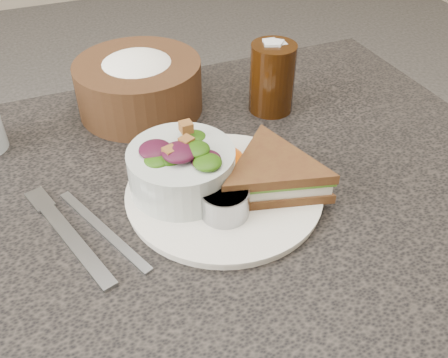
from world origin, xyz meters
The scene contains 10 objects.
dining_table centered at (0.00, 0.00, 0.38)m, with size 1.00×0.70×0.75m, color black.
dinner_plate centered at (0.05, -0.02, 0.76)m, with size 0.26×0.26×0.01m, color silver.
sandwich centered at (0.11, -0.04, 0.78)m, with size 0.17×0.17×0.05m, color #523518, non-canonical shape.
salad_bowl centered at (0.00, 0.00, 0.80)m, with size 0.14×0.14×0.08m, color #B6C0BB, non-canonical shape.
dressing_ramekin centered at (0.03, -0.06, 0.78)m, with size 0.06×0.06×0.04m, color #919298.
orange_wedge centered at (0.08, 0.05, 0.77)m, with size 0.06×0.06×0.03m, color #FF6107.
fork centered at (-0.16, -0.03, 0.75)m, with size 0.02×0.19×0.01m, color #96989C.
knife centered at (-0.12, -0.03, 0.75)m, with size 0.01×0.19×0.00m, color #A8ADB6.
bread_basket centered at (0.00, 0.24, 0.81)m, with size 0.21×0.21×0.12m, color #4B2E1A, non-canonical shape.
cola_glass centered at (0.21, 0.16, 0.81)m, with size 0.07×0.07×0.13m, color black, non-canonical shape.
Camera 1 is at (-0.15, -0.49, 1.19)m, focal length 40.00 mm.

